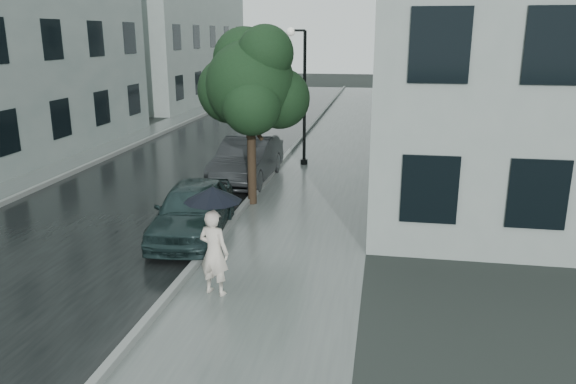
% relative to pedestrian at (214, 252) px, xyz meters
% --- Properties ---
extents(ground, '(120.00, 120.00, 0.00)m').
position_rel_pedestrian_xyz_m(ground, '(0.78, 0.98, -0.85)').
color(ground, black).
rests_on(ground, ground).
extents(sidewalk, '(3.50, 60.00, 0.01)m').
position_rel_pedestrian_xyz_m(sidewalk, '(1.03, 12.98, -0.84)').
color(sidewalk, slate).
rests_on(sidewalk, ground).
extents(kerb_near, '(0.15, 60.00, 0.15)m').
position_rel_pedestrian_xyz_m(kerb_near, '(-0.80, 12.98, -0.77)').
color(kerb_near, slate).
rests_on(kerb_near, ground).
extents(asphalt_road, '(6.85, 60.00, 0.00)m').
position_rel_pedestrian_xyz_m(asphalt_road, '(-4.30, 12.98, -0.84)').
color(asphalt_road, black).
rests_on(asphalt_road, ground).
extents(kerb_far, '(0.15, 60.00, 0.15)m').
position_rel_pedestrian_xyz_m(kerb_far, '(-7.80, 12.98, -0.77)').
color(kerb_far, slate).
rests_on(kerb_far, ground).
extents(sidewalk_far, '(1.70, 60.00, 0.01)m').
position_rel_pedestrian_xyz_m(sidewalk_far, '(-8.72, 12.98, -0.84)').
color(sidewalk_far, '#4C5451').
rests_on(sidewalk_far, ground).
extents(building_near, '(7.02, 36.00, 9.00)m').
position_rel_pedestrian_xyz_m(building_near, '(6.25, 20.48, 3.65)').
color(building_near, gray).
rests_on(building_near, ground).
extents(building_far_b, '(7.02, 18.00, 8.00)m').
position_rel_pedestrian_xyz_m(building_far_b, '(-12.99, 30.98, 3.15)').
color(building_far_b, gray).
rests_on(building_far_b, ground).
extents(pedestrian, '(0.70, 0.55, 1.68)m').
position_rel_pedestrian_xyz_m(pedestrian, '(0.00, 0.00, 0.00)').
color(pedestrian, beige).
rests_on(pedestrian, sidewalk).
extents(umbrella, '(1.15, 1.15, 1.23)m').
position_rel_pedestrian_xyz_m(umbrella, '(0.00, 0.05, 1.14)').
color(umbrella, black).
rests_on(umbrella, ground).
extents(street_tree, '(3.27, 2.97, 5.08)m').
position_rel_pedestrian_xyz_m(street_tree, '(-0.67, 6.00, 2.64)').
color(street_tree, '#332619').
rests_on(street_tree, ground).
extents(lamp_post, '(0.84, 0.41, 5.04)m').
position_rel_pedestrian_xyz_m(lamp_post, '(-0.07, 11.26, 2.04)').
color(lamp_post, black).
rests_on(lamp_post, ground).
extents(car_near, '(2.01, 4.14, 1.36)m').
position_rel_pedestrian_xyz_m(car_near, '(-1.46, 2.97, -0.16)').
color(car_near, '#192A2A').
rests_on(car_near, ground).
extents(car_far, '(1.67, 4.53, 1.48)m').
position_rel_pedestrian_xyz_m(car_far, '(-1.45, 8.42, -0.10)').
color(car_far, black).
rests_on(car_far, ground).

